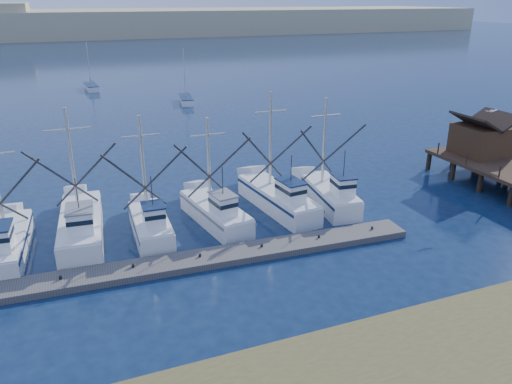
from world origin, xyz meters
The scene contains 8 objects.
ground centered at (0.00, 0.00, 0.00)m, with size 500.00×500.00×0.00m, color #0D1C3B.
floating_dock centered at (-8.36, 5.62, 0.21)m, with size 32.00×2.13×0.43m, color #5B5652.
timber_pier centered at (21.50, 8.46, 2.57)m, with size 7.00×20.00×8.00m.
dune_ridge centered at (0.00, 210.00, 5.00)m, with size 360.00×60.00×10.00m, color tan.
trawler_fleet centered at (-8.64, 10.73, 0.97)m, with size 31.07×9.19×8.74m.
sailboat_near centered at (4.95, 54.14, 0.50)m, with size 2.55×6.21×8.10m.
sailboat_far centered at (-7.64, 71.37, 0.49)m, with size 2.15×6.02×8.10m.
flying_gull centered at (17.91, 8.10, 6.97)m, with size 1.10×0.20×0.20m.
Camera 1 is at (-13.02, -20.72, 15.23)m, focal length 35.00 mm.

